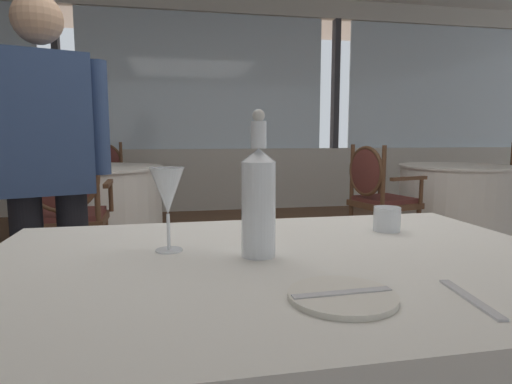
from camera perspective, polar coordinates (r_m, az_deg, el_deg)
The scene contains 14 objects.
ground_plane at distance 2.32m, azimuth 2.02°, elevation -18.78°, with size 15.30×15.30×0.00m, color brown.
window_wall_far at distance 5.96m, azimuth -6.70°, elevation 8.63°, with size 11.77×0.14×2.90m.
side_plate at distance 0.76m, azimuth 11.40°, elevation -13.41°, with size 0.19×0.19×0.01m, color silver.
butter_knife at distance 0.76m, azimuth 11.41°, elevation -13.04°, with size 0.18×0.02×0.00m, color silver.
dinner_fork at distance 0.83m, azimuth 26.60°, elevation -12.53°, with size 0.18×0.02×0.00m, color silver.
water_bottle at distance 0.97m, azimuth 0.34°, elevation -0.90°, with size 0.08×0.08×0.33m.
wine_glass at distance 1.03m, azimuth -11.69°, elevation -0.05°, with size 0.08×0.08×0.20m.
water_tumbler at distance 1.30m, azimuth 17.01°, elevation -3.44°, with size 0.08×0.08×0.07m, color white.
background_table_1 at distance 4.16m, azimuth -21.09°, elevation -2.02°, with size 1.30×1.30×0.75m.
dining_chair_1_0 at distance 3.07m, azimuth -23.80°, elevation -1.34°, with size 0.55×0.49×1.01m.
dining_chair_1_1 at distance 5.20m, azimuth -19.70°, elevation 1.92°, with size 0.55×0.49×0.95m.
background_table_2 at distance 4.51m, azimuth 25.00°, elevation -1.52°, with size 1.06×1.06×0.75m.
dining_chair_2_0 at distance 3.80m, azimuth 15.79°, elevation 0.13°, with size 0.56×0.61×0.95m.
diner_person_0 at distance 2.03m, azimuth -26.10°, elevation 3.29°, with size 0.51×0.31×1.60m.
Camera 1 is at (-0.48, -2.03, 1.03)m, focal length 30.08 mm.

